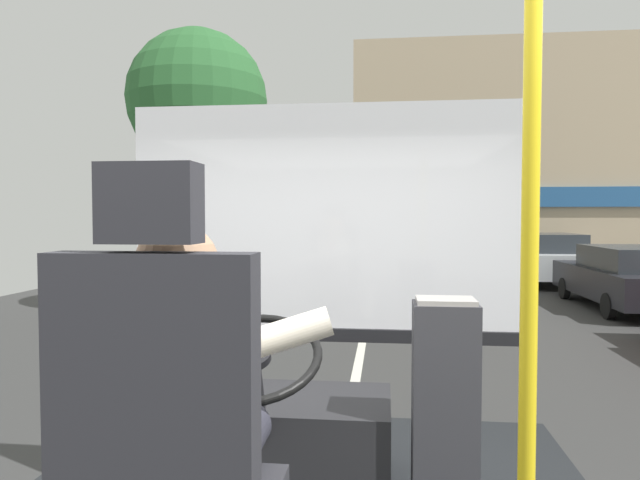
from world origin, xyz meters
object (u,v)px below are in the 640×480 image
at_px(parked_car_black, 628,277).
at_px(parked_car_green, 512,246).
at_px(steering_console, 273,435).
at_px(fare_box, 445,409).
at_px(parked_car_silver, 547,258).
at_px(bus_driver, 186,395).
at_px(handrail_pole, 528,335).

xyz_separation_m(parked_car_black, parked_car_green, (-0.07, 10.80, 0.08)).
height_order(steering_console, fare_box, fare_box).
relative_size(parked_car_silver, parked_car_green, 1.05).
relative_size(parked_car_black, parked_car_green, 1.09).
xyz_separation_m(bus_driver, fare_box, (0.77, 0.93, -0.32)).
xyz_separation_m(handrail_pole, parked_car_green, (4.65, 21.98, -0.90)).
bearing_deg(bus_driver, parked_car_silver, 71.81).
height_order(steering_console, parked_car_black, steering_console).
height_order(steering_console, handrail_pole, handrail_pole).
height_order(parked_car_black, parked_car_green, parked_car_green).
bearing_deg(fare_box, parked_car_silver, 73.44).
xyz_separation_m(steering_console, parked_car_green, (5.54, 20.86, -0.18)).
bearing_deg(steering_console, parked_car_black, 60.89).
bearing_deg(parked_car_black, parked_car_green, 90.36).
relative_size(bus_driver, parked_car_black, 0.17).
relative_size(fare_box, parked_car_green, 0.23).
xyz_separation_m(steering_console, parked_car_silver, (5.18, 14.60, -0.19)).
distance_m(steering_console, parked_car_green, 21.59).
relative_size(steering_console, parked_car_silver, 0.26).
bearing_deg(fare_box, handrail_pole, -82.71).
distance_m(fare_box, parked_car_green, 21.63).
bearing_deg(parked_car_green, steering_console, -104.86).
height_order(bus_driver, steering_console, bus_driver).
relative_size(parked_car_black, parked_car_silver, 1.04).
distance_m(parked_car_black, parked_car_silver, 4.56).
bearing_deg(parked_car_silver, parked_car_green, 86.70).
bearing_deg(parked_car_black, parked_car_silver, 95.40).
relative_size(steering_console, parked_car_green, 0.27).
xyz_separation_m(parked_car_black, parked_car_silver, (-0.43, 4.54, 0.07)).
xyz_separation_m(parked_car_silver, parked_car_green, (0.36, 6.26, 0.01)).
bearing_deg(parked_car_black, steering_console, -119.11).
height_order(handrail_pole, parked_car_green, handrail_pole).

